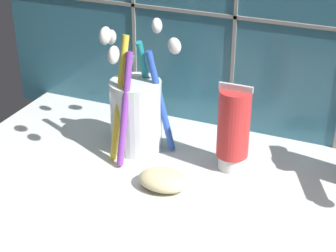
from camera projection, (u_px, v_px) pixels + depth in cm
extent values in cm
cube|color=silver|center=(172.00, 196.00, 69.93)|extent=(61.77, 37.98, 2.00)
cube|color=gray|center=(224.00, 16.00, 76.56)|extent=(71.77, 0.24, 0.50)
cylinder|color=silver|center=(136.00, 115.00, 76.43)|extent=(7.01, 7.01, 9.95)
cylinder|color=blue|center=(161.00, 101.00, 74.88)|extent=(4.20, 1.32, 14.05)
ellipsoid|color=white|center=(174.00, 46.00, 70.67)|extent=(2.27, 1.51, 2.53)
cylinder|color=teal|center=(148.00, 90.00, 76.94)|extent=(1.64, 4.95, 15.12)
ellipsoid|color=white|center=(157.00, 26.00, 74.71)|extent=(1.63, 2.38, 2.56)
cylinder|color=green|center=(124.00, 95.00, 77.70)|extent=(5.23, 3.69, 13.39)
ellipsoid|color=white|center=(111.00, 37.00, 76.16)|extent=(2.67, 2.33, 2.64)
cylinder|color=yellow|center=(119.00, 99.00, 72.95)|extent=(1.69, 4.79, 16.35)
ellipsoid|color=white|center=(105.00, 36.00, 67.10)|extent=(1.65, 2.34, 2.53)
cylinder|color=purple|center=(125.00, 110.00, 72.12)|extent=(0.97, 4.93, 14.60)
ellipsoid|color=white|center=(114.00, 55.00, 66.39)|extent=(1.33, 2.24, 2.58)
cylinder|color=white|center=(231.00, 161.00, 73.47)|extent=(3.52, 3.52, 2.00)
cylinder|color=red|center=(234.00, 123.00, 70.89)|extent=(4.15, 4.15, 9.11)
cube|color=silver|center=(236.00, 88.00, 68.59)|extent=(4.35, 0.36, 0.80)
ellipsoid|color=beige|center=(164.00, 179.00, 69.50)|extent=(6.55, 4.86, 2.17)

